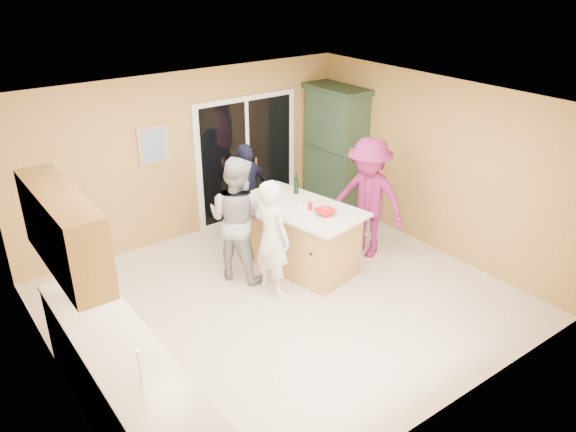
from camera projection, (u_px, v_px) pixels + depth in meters
floor at (283, 301)px, 7.34m from camera, size 5.50×5.50×0.00m
ceiling at (282, 105)px, 6.24m from camera, size 5.50×5.00×0.10m
wall_back at (188, 157)px, 8.62m from camera, size 5.50×0.10×2.60m
wall_front at (448, 305)px, 4.97m from camera, size 5.50×0.10×2.60m
wall_left at (48, 282)px, 5.32m from camera, size 0.10×5.00×2.60m
wall_right at (434, 165)px, 8.27m from camera, size 0.10×5.00×2.60m
left_cabinet_run at (132, 400)px, 5.07m from camera, size 0.65×3.05×1.24m
upper_cabinets at (63, 230)px, 5.02m from camera, size 0.35×1.60×0.75m
sliding_door at (247, 159)px, 9.26m from camera, size 1.90×0.07×2.10m
framed_picture at (153, 145)px, 8.18m from camera, size 0.46×0.04×0.56m
kitchen_island at (299, 238)px, 8.00m from camera, size 1.31×1.96×0.95m
green_hutch at (336, 151)px, 9.62m from camera, size 0.62×1.18×2.17m
woman_white at (272, 237)px, 7.25m from camera, size 0.48×0.64×1.59m
woman_grey at (237, 219)px, 7.58m from camera, size 0.99×1.06×1.75m
woman_navy at (247, 190)px, 8.78m from camera, size 0.97×0.65×1.53m
woman_magenta at (368, 198)px, 8.14m from camera, size 1.01×1.32×1.81m
serving_bowl at (325, 212)px, 7.53m from camera, size 0.29×0.29×0.07m
tulip_vase at (80, 281)px, 5.59m from camera, size 0.28×0.24×0.45m
tumbler_near at (310, 206)px, 7.66m from camera, size 0.08×0.08×0.10m
tumbler_far at (272, 200)px, 7.82m from camera, size 0.09×0.09×0.12m
wine_bottle at (296, 186)px, 8.16m from camera, size 0.07×0.07×0.31m
white_plate at (304, 207)px, 7.75m from camera, size 0.22×0.22×0.01m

